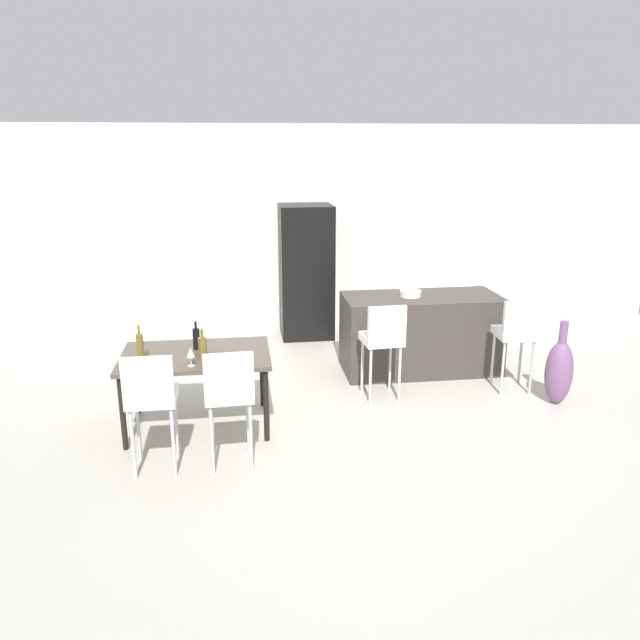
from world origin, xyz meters
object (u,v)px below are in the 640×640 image
Objects in this scene: dining_table at (196,360)px; wine_glass_right at (139,334)px; fruit_bowl at (410,293)px; potted_plant at (478,303)px; dining_chair_near at (151,394)px; wine_bottle_far at (203,348)px; wine_glass_left at (190,353)px; bar_chair_middle at (517,331)px; floor_vase at (559,371)px; dining_chair_far at (229,390)px; refrigerator at (306,272)px; wine_bottle_middle at (196,338)px; kitchen_island at (420,333)px; wine_bottle_near at (140,347)px; bar_chair_left at (383,336)px.

wine_glass_right reaches higher than dining_table.
fruit_bowl is 2.23m from potted_plant.
fruit_bowl is (2.73, 2.02, 0.26)m from dining_chair_near.
dining_table reaches higher than potted_plant.
dining_chair_near reaches higher than potted_plant.
dining_chair_near is 0.78m from wine_bottle_far.
dining_chair_near is 6.03× the size of wine_glass_left.
bar_chair_middle reaches higher than potted_plant.
floor_vase is at bearing 5.47° from wine_glass_left.
dining_chair_far is 0.57× the size of refrigerator.
wine_bottle_far is 0.32m from wine_bottle_middle.
bar_chair_middle and dining_chair_near have the same top height.
kitchen_island is at bearing -2.36° from fruit_bowl.
floor_vase is (3.70, -0.11, -0.49)m from wine_bottle_middle.
bar_chair_middle is 1.00× the size of dining_chair_near.
dining_chair_far is at bearing -158.15° from bar_chair_middle.
floor_vase is (3.71, 0.03, -0.32)m from dining_table.
wine_glass_left reaches higher than dining_table.
dining_chair_far is at bearing -165.89° from floor_vase.
dining_chair_far is at bearing -70.19° from wine_bottle_far.
refrigerator reaches higher than wine_glass_right.
wine_bottle_near is at bearing -156.48° from kitchen_island.
kitchen_island is 3.02m from wine_glass_left.
wine_glass_left is at bearing -148.02° from fruit_bowl.
dining_chair_near is 1.64× the size of potted_plant.
potted_plant is at bearing 40.36° from dining_chair_near.
refrigerator is 2.04× the size of floor_vase.
fruit_bowl is (0.50, 0.78, 0.26)m from bar_chair_left.
refrigerator reaches higher than floor_vase.
refrigerator is (1.37, 2.77, 0.24)m from dining_table.
kitchen_island is 1.04m from bar_chair_left.
fruit_bowl reaches higher than wine_glass_left.
dining_table is at bearing -173.02° from bar_chair_middle.
wine_bottle_near is at bearing -177.76° from floor_vase.
bar_chair_left reaches higher than fruit_bowl.
dining_chair_far is 5.08m from potted_plant.
dining_table is 2.17× the size of potted_plant.
kitchen_island is 10.56× the size of wine_glass_left.
kitchen_island is at bearing 22.29° from wine_bottle_middle.
wine_bottle_far is 2.71m from fruit_bowl.
bar_chair_left is 1.00× the size of bar_chair_middle.
wine_bottle_middle is 3.74m from floor_vase.
refrigerator is (-2.02, 2.36, 0.22)m from bar_chair_middle.
dining_chair_near is 3.40m from fruit_bowl.
wine_bottle_middle is (-3.39, -0.27, 0.15)m from bar_chair_middle.
fruit_bowl is 0.39× the size of potted_plant.
wine_bottle_far is at bearing -113.72° from refrigerator.
wine_glass_left is 0.81m from wine_glass_right.
wine_bottle_middle is (0.01, 0.15, 0.17)m from dining_table.
wine_bottle_near is 5.27m from potted_plant.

